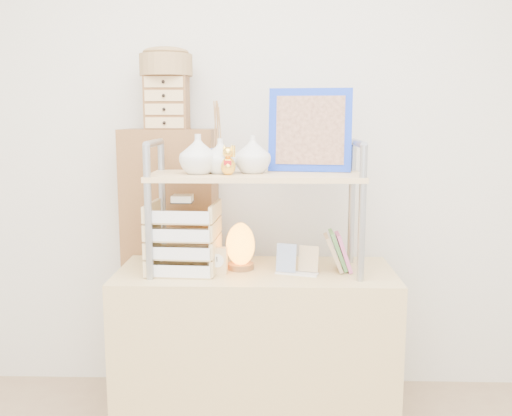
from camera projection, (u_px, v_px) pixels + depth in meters
The scene contains 10 objects.
room_shell at pixel (247, 10), 1.53m from camera, with size 3.42×3.41×2.61m.
desk at pixel (256, 352), 2.54m from camera, with size 1.20×0.50×0.75m, color tan.
cabinet at pixel (172, 264), 2.87m from camera, with size 0.45×0.24×1.35m, color brown.
hutch at pixel (250, 166), 2.42m from camera, with size 0.90×0.34×0.78m.
letter_tray at pixel (183, 242), 2.43m from camera, with size 0.29×0.27×0.33m.
salt_lamp at pixel (240, 246), 2.48m from camera, with size 0.13×0.13×0.21m.
desk_clock at pixel (217, 261), 2.41m from camera, with size 0.08×0.04×0.12m.
postcard_stand at pixel (297, 265), 2.41m from camera, with size 0.19×0.10×0.13m.
drawer_chest at pixel (167, 103), 2.72m from camera, with size 0.20×0.16×0.25m.
woven_basket at pixel (166, 65), 2.69m from camera, with size 0.25×0.25×0.10m, color olive.
Camera 1 is at (0.07, -1.20, 1.42)m, focal length 40.00 mm.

